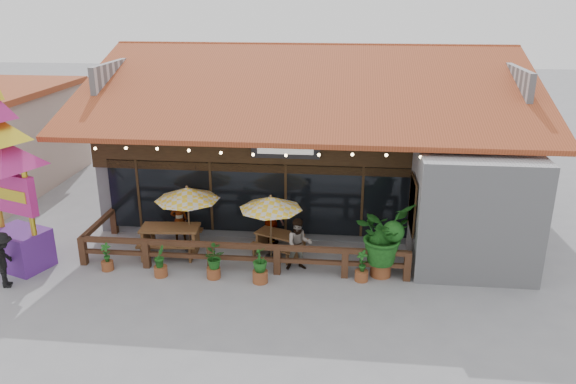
# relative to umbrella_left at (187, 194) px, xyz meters

# --- Properties ---
(ground) EXTENTS (100.00, 100.00, 0.00)m
(ground) POSITION_rel_umbrella_left_xyz_m (3.52, -0.87, -1.93)
(ground) COLOR gray
(ground) RESTS_ON ground
(restaurant_building) EXTENTS (15.50, 14.73, 6.09)m
(restaurant_building) POSITION_rel_umbrella_left_xyz_m (3.78, 5.74, 0.28)
(restaurant_building) COLOR #ACADB2
(restaurant_building) RESTS_ON ground
(patio_railing) EXTENTS (10.00, 2.60, 0.92)m
(patio_railing) POSITION_rel_umbrella_left_xyz_m (1.27, -1.13, -1.31)
(patio_railing) COLOR #4A271A
(patio_railing) RESTS_ON ground
(umbrella_left) EXTENTS (2.56, 2.56, 2.21)m
(umbrella_left) POSITION_rel_umbrella_left_xyz_m (0.00, 0.00, 0.00)
(umbrella_left) COLOR brown
(umbrella_left) RESTS_ON ground
(umbrella_right) EXTENTS (2.09, 2.09, 2.11)m
(umbrella_right) POSITION_rel_umbrella_left_xyz_m (2.70, -0.30, -0.09)
(umbrella_right) COLOR brown
(umbrella_right) RESTS_ON ground
(picnic_table_left) EXTENTS (1.96, 1.73, 0.88)m
(picnic_table_left) POSITION_rel_umbrella_left_xyz_m (-0.56, -0.26, -1.33)
(picnic_table_left) COLOR brown
(picnic_table_left) RESTS_ON ground
(picnic_table_right) EXTENTS (1.86, 1.75, 0.71)m
(picnic_table_right) POSITION_rel_umbrella_left_xyz_m (2.92, -0.00, -1.45)
(picnic_table_right) COLOR brown
(picnic_table_right) RESTS_ON ground
(thai_sign_tower) EXTENTS (3.06, 3.06, 6.45)m
(thai_sign_tower) POSITION_rel_umbrella_left_xyz_m (-4.76, -1.71, 1.48)
(thai_sign_tower) COLOR #54227E
(thai_sign_tower) RESTS_ON ground
(tropical_plant) EXTENTS (2.14, 2.17, 2.26)m
(tropical_plant) POSITION_rel_umbrella_left_xyz_m (6.08, -1.16, -0.63)
(tropical_plant) COLOR brown
(tropical_plant) RESTS_ON ground
(diner_a) EXTENTS (0.64, 0.54, 1.50)m
(diner_a) POSITION_rel_umbrella_left_xyz_m (-0.53, 0.65, -1.17)
(diner_a) COLOR #372511
(diner_a) RESTS_ON ground
(diner_b) EXTENTS (0.91, 0.78, 1.63)m
(diner_b) POSITION_rel_umbrella_left_xyz_m (3.64, -1.00, -1.11)
(diner_b) COLOR #372511
(diner_b) RESTS_ON ground
(diner_c) EXTENTS (1.02, 0.79, 1.62)m
(diner_c) POSITION_rel_umbrella_left_xyz_m (2.59, 0.71, -1.12)
(diner_c) COLOR #372511
(diner_c) RESTS_ON ground
(pedestrian) EXTENTS (0.94, 1.20, 1.64)m
(pedestrian) POSITION_rel_umbrella_left_xyz_m (-4.54, -2.90, -1.11)
(pedestrian) COLOR black
(pedestrian) RESTS_ON ground
(planter_a) EXTENTS (0.36, 0.36, 0.88)m
(planter_a) POSITION_rel_umbrella_left_xyz_m (-2.11, -1.67, -1.56)
(planter_a) COLOR brown
(planter_a) RESTS_ON ground
(planter_b) EXTENTS (0.40, 0.40, 0.97)m
(planter_b) POSITION_rel_umbrella_left_xyz_m (-0.38, -1.88, -1.49)
(planter_b) COLOR brown
(planter_b) RESTS_ON ground
(planter_c) EXTENTS (0.79, 0.77, 0.99)m
(planter_c) POSITION_rel_umbrella_left_xyz_m (1.20, -1.82, -1.37)
(planter_c) COLOR brown
(planter_c) RESTS_ON ground
(planter_d) EXTENTS (0.56, 0.56, 1.09)m
(planter_d) POSITION_rel_umbrella_left_xyz_m (2.60, -1.94, -1.40)
(planter_d) COLOR brown
(planter_d) RESTS_ON ground
(planter_e) EXTENTS (0.41, 0.39, 0.95)m
(planter_e) POSITION_rel_umbrella_left_xyz_m (5.51, -1.53, -1.53)
(planter_e) COLOR brown
(planter_e) RESTS_ON ground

